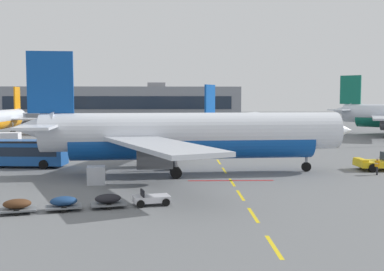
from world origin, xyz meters
TOP-DOWN VIEW (x-y plane):
  - ground at (40.00, 40.00)m, footprint 400.00×400.00m
  - apron_paint_markings at (18.00, 38.20)m, footprint 8.00×96.20m
  - airliner_foreground at (14.07, 26.17)m, footprint 34.82×34.52m
  - airliner_mid_left at (-23.19, 76.37)m, footprint 28.84×28.89m
  - airliner_far_right at (22.94, 60.82)m, footprint 25.01×26.40m
  - apron_shuttle_bus at (-5.40, 31.39)m, footprint 12.21×3.75m
  - baggage_train at (6.70, 11.00)m, footprint 11.60×4.33m
  - ground_crew_worker at (33.00, 24.78)m, footprint 0.40×0.65m
  - uld_cargo_container at (5.76, 20.57)m, footprint 1.81×1.78m
  - terminal_satellite at (-5.41, 140.11)m, footprint 77.11×26.85m

SIDE VIEW (x-z plane):
  - ground at x=40.00m, z-range 0.00..0.00m
  - apron_paint_markings at x=18.00m, z-range 0.00..0.01m
  - baggage_train at x=6.70m, z-range -0.04..1.10m
  - uld_cargo_container at x=5.76m, z-range 0.00..1.60m
  - ground_crew_worker at x=33.00m, z-range 0.11..1.76m
  - apron_shuttle_bus at x=-5.40m, z-range 0.25..3.25m
  - airliner_far_right at x=22.94m, z-range -1.71..7.99m
  - airliner_mid_left at x=-23.19m, z-range -1.79..8.37m
  - airliner_foreground at x=14.07m, z-range -2.15..10.05m
  - terminal_satellite at x=-5.41m, z-range -0.79..11.97m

